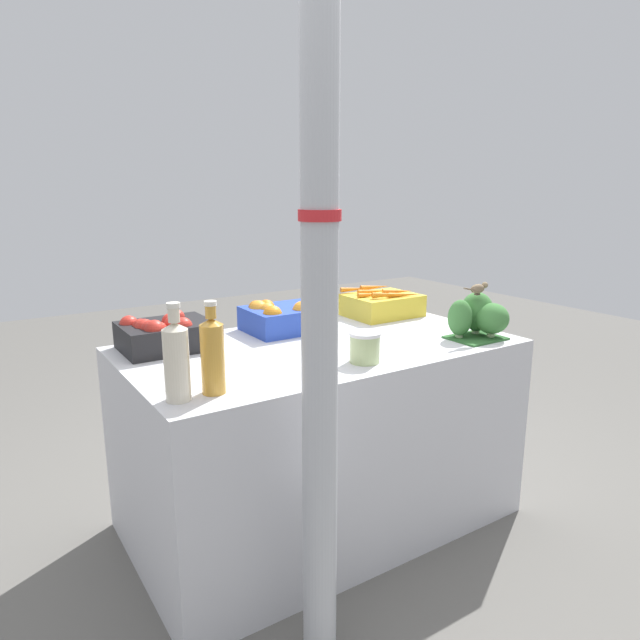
{
  "coord_description": "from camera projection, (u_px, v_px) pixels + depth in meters",
  "views": [
    {
      "loc": [
        -1.23,
        -1.88,
        1.42
      ],
      "look_at": [
        0.0,
        0.0,
        0.9
      ],
      "focal_mm": 32.0,
      "sensor_mm": 36.0,
      "label": 1
    }
  ],
  "objects": [
    {
      "name": "carrot_crate",
      "position": [
        382.0,
        304.0,
        2.83
      ],
      "size": [
        0.34,
        0.29,
        0.14
      ],
      "color": "gold",
      "rests_on": "market_table"
    },
    {
      "name": "pickle_jar",
      "position": [
        364.0,
        347.0,
        2.08
      ],
      "size": [
        0.12,
        0.12,
        0.11
      ],
      "color": "#B2C684",
      "rests_on": "market_table"
    },
    {
      "name": "market_table",
      "position": [
        320.0,
        434.0,
        2.42
      ],
      "size": [
        1.56,
        0.89,
        0.8
      ],
      "primitive_type": "cube",
      "color": "silver",
      "rests_on": "ground_plane"
    },
    {
      "name": "apple_crate",
      "position": [
        165.0,
        333.0,
        2.24
      ],
      "size": [
        0.34,
        0.27,
        0.14
      ],
      "color": "black",
      "rests_on": "market_table"
    },
    {
      "name": "juice_bottle_amber",
      "position": [
        213.0,
        354.0,
        1.75
      ],
      "size": [
        0.07,
        0.07,
        0.29
      ],
      "color": "gold",
      "rests_on": "market_table"
    },
    {
      "name": "ground_plane",
      "position": [
        320.0,
        517.0,
        2.51
      ],
      "size": [
        10.0,
        10.0,
        0.0
      ],
      "primitive_type": "plane",
      "color": "#605E59"
    },
    {
      "name": "juice_bottle_cloudy",
      "position": [
        176.0,
        359.0,
        1.69
      ],
      "size": [
        0.08,
        0.08,
        0.3
      ],
      "color": "beige",
      "rests_on": "market_table"
    },
    {
      "name": "sparrow_bird",
      "position": [
        478.0,
        288.0,
        2.37
      ],
      "size": [
        0.14,
        0.04,
        0.05
      ],
      "rotation": [
        0.0,
        0.0,
        -0.02
      ],
      "color": "#4C3D2D",
      "rests_on": "broccoli_pile"
    },
    {
      "name": "support_pole",
      "position": [
        320.0,
        240.0,
        1.5
      ],
      "size": [
        0.11,
        0.11,
        2.57
      ],
      "color": "#B7BABF",
      "rests_on": "ground_plane"
    },
    {
      "name": "broccoli_pile",
      "position": [
        478.0,
        316.0,
        2.42
      ],
      "size": [
        0.24,
        0.22,
        0.19
      ],
      "color": "#2D602D",
      "rests_on": "market_table"
    },
    {
      "name": "orange_crate",
      "position": [
        282.0,
        317.0,
        2.53
      ],
      "size": [
        0.34,
        0.27,
        0.14
      ],
      "color": "#2847B7",
      "rests_on": "market_table"
    }
  ]
}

